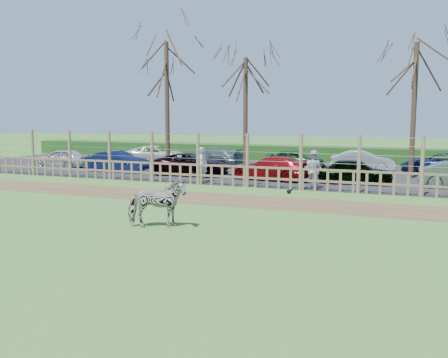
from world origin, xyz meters
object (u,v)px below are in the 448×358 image
(car_2, at_px, (191,164))
(car_11, at_px, (363,161))
(visitor_b, at_px, (313,169))
(car_12, at_px, (441,164))
(tree_left, at_px, (167,75))
(tree_right, at_px, (415,77))
(visitor_a, at_px, (202,165))
(car_9, at_px, (212,157))
(crow, at_px, (289,191))
(car_10, at_px, (295,159))
(car_0, at_px, (61,158))
(car_1, at_px, (118,161))
(car_3, at_px, (271,168))
(tree_mid, at_px, (246,87))
(car_8, at_px, (157,155))
(car_4, at_px, (356,171))
(zebra, at_px, (157,203))

(car_2, relative_size, car_11, 1.19)
(visitor_b, bearing_deg, car_12, -117.74)
(car_2, xyz_separation_m, car_12, (12.77, 5.26, 0.00))
(tree_left, bearing_deg, car_11, 19.40)
(tree_right, bearing_deg, visitor_a, -150.24)
(tree_right, height_order, car_9, tree_right)
(crow, xyz_separation_m, car_10, (-1.92, 9.17, 0.54))
(tree_right, bearing_deg, car_0, -172.34)
(visitor_b, bearing_deg, car_2, -11.06)
(car_0, relative_size, car_11, 0.97)
(tree_right, height_order, car_2, tree_right)
(crow, relative_size, car_1, 0.07)
(car_0, bearing_deg, crow, 67.81)
(car_11, bearing_deg, car_0, 100.60)
(visitor_a, height_order, visitor_b, same)
(car_3, distance_m, car_12, 9.85)
(tree_mid, relative_size, crow, 27.08)
(car_0, xyz_separation_m, car_2, (9.05, -0.31, 0.00))
(car_9, bearing_deg, tree_mid, 61.15)
(visitor_a, bearing_deg, car_8, -32.07)
(tree_right, distance_m, visitor_b, 8.11)
(car_3, xyz_separation_m, car_12, (8.13, 5.57, 0.00))
(tree_left, height_order, car_3, tree_left)
(tree_right, bearing_deg, car_10, 163.02)
(car_4, relative_size, car_11, 0.97)
(car_3, bearing_deg, car_1, -84.27)
(car_2, bearing_deg, car_3, -97.36)
(tree_left, bearing_deg, crow, -32.73)
(car_9, bearing_deg, car_4, 70.46)
(tree_left, relative_size, car_2, 1.82)
(car_2, bearing_deg, car_4, -94.67)
(zebra, relative_size, car_10, 0.50)
(crow, relative_size, car_10, 0.07)
(tree_left, distance_m, car_1, 5.76)
(crow, height_order, car_1, car_1)
(visitor_a, xyz_separation_m, car_2, (-1.72, 2.41, -0.26))
(zebra, height_order, visitor_b, visitor_b)
(zebra, relative_size, visitor_a, 1.02)
(tree_left, height_order, car_11, tree_left)
(car_0, bearing_deg, car_12, 96.39)
(car_9, height_order, car_10, same)
(car_9, bearing_deg, car_1, -31.13)
(car_9, bearing_deg, visitor_b, 55.37)
(car_0, bearing_deg, tree_mid, 94.77)
(car_4, bearing_deg, car_11, -2.11)
(tree_left, xyz_separation_m, car_4, (11.06, -1.71, -4.98))
(car_8, bearing_deg, car_10, -96.58)
(car_2, distance_m, car_4, 8.81)
(car_0, relative_size, car_1, 0.97)
(visitor_b, bearing_deg, visitor_a, 7.21)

